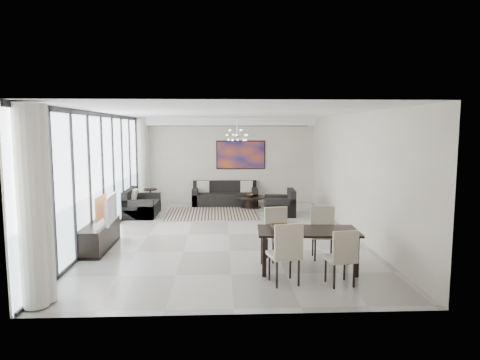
{
  "coord_description": "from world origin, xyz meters",
  "views": [
    {
      "loc": [
        -0.16,
        -10.08,
        2.52
      ],
      "look_at": [
        0.3,
        0.57,
        1.25
      ],
      "focal_mm": 32.0,
      "sensor_mm": 36.0,
      "label": 1
    }
  ],
  "objects": [
    {
      "name": "dining_chair_se",
      "position": [
        1.77,
        -3.53,
        0.54
      ],
      "size": [
        0.5,
        0.5,
        0.94
      ],
      "color": "beige",
      "rests_on": "floor"
    },
    {
      "name": "soffit",
      "position": [
        0.0,
        4.3,
        2.77
      ],
      "size": [
        5.98,
        0.4,
        0.26
      ],
      "primitive_type": "cube",
      "color": "white",
      "rests_on": "room_shell"
    },
    {
      "name": "dining_table",
      "position": [
        1.37,
        -2.71,
        0.65
      ],
      "size": [
        1.82,
        0.99,
        0.74
      ],
      "color": "black",
      "rests_on": "floor"
    },
    {
      "name": "television",
      "position": [
        -2.6,
        -1.07,
        0.84
      ],
      "size": [
        0.21,
        1.03,
        0.59
      ],
      "primitive_type": "imported",
      "rotation": [
        0.0,
        0.0,
        1.64
      ],
      "color": "gray",
      "rests_on": "tv_console"
    },
    {
      "name": "dining_chair_ne",
      "position": [
        1.83,
        -1.94,
        0.58
      ],
      "size": [
        0.51,
        0.51,
        1.01
      ],
      "color": "beige",
      "rests_on": "floor"
    },
    {
      "name": "side_table",
      "position": [
        -2.48,
        3.81,
        0.4
      ],
      "size": [
        0.43,
        0.43,
        0.59
      ],
      "color": "black",
      "rests_on": "floor"
    },
    {
      "name": "bowl_dining",
      "position": [
        0.89,
        -2.71,
        0.79
      ],
      "size": [
        0.43,
        0.43,
        0.09
      ],
      "primitive_type": "imported",
      "rotation": [
        0.0,
        0.0,
        0.12
      ],
      "color": "brown",
      "rests_on": "dining_table"
    },
    {
      "name": "dining_chair_nw",
      "position": [
        0.92,
        -1.99,
        0.58
      ],
      "size": [
        0.55,
        0.55,
        1.0
      ],
      "color": "beige",
      "rests_on": "floor"
    },
    {
      "name": "coffee_table",
      "position": [
        0.77,
        3.57,
        0.2
      ],
      "size": [
        1.0,
        1.0,
        0.35
      ],
      "color": "black",
      "rests_on": "floor"
    },
    {
      "name": "armchair",
      "position": [
        1.59,
        2.25,
        0.26
      ],
      "size": [
        0.9,
        0.95,
        0.76
      ],
      "color": "black",
      "rests_on": "floor"
    },
    {
      "name": "tv_console",
      "position": [
        -2.76,
        -1.13,
        0.27
      ],
      "size": [
        0.49,
        1.73,
        0.54
      ],
      "primitive_type": "cube",
      "color": "black",
      "rests_on": "floor"
    },
    {
      "name": "painting",
      "position": [
        0.5,
        4.47,
        1.65
      ],
      "size": [
        1.68,
        0.04,
        0.98
      ],
      "primitive_type": "cube",
      "color": "#C0471A",
      "rests_on": "room_shell"
    },
    {
      "name": "rug",
      "position": [
        -0.46,
        2.6,
        0.01
      ],
      "size": [
        2.72,
        2.11,
        0.01
      ],
      "primitive_type": "cube",
      "rotation": [
        0.0,
        0.0,
        0.01
      ],
      "color": "black",
      "rests_on": "floor"
    },
    {
      "name": "dining_chair_sw",
      "position": [
        0.87,
        -3.44,
        0.6
      ],
      "size": [
        0.57,
        0.57,
        1.03
      ],
      "color": "beige",
      "rests_on": "floor"
    },
    {
      "name": "window_wall",
      "position": [
        -2.86,
        0.0,
        1.47
      ],
      "size": [
        0.37,
        8.95,
        2.9
      ],
      "color": "silver",
      "rests_on": "floor"
    },
    {
      "name": "chandelier",
      "position": [
        0.3,
        2.5,
        2.35
      ],
      "size": [
        0.66,
        0.66,
        0.71
      ],
      "color": "silver",
      "rests_on": "room_shell"
    },
    {
      "name": "sofa_main",
      "position": [
        -0.05,
        4.07,
        0.26
      ],
      "size": [
        2.15,
        0.88,
        0.78
      ],
      "color": "black",
      "rests_on": "floor"
    },
    {
      "name": "loveseat",
      "position": [
        -2.55,
        2.43,
        0.26
      ],
      "size": [
        0.87,
        1.55,
        0.78
      ],
      "color": "black",
      "rests_on": "floor"
    },
    {
      "name": "bowl_coffee",
      "position": [
        0.76,
        3.58,
        0.39
      ],
      "size": [
        0.28,
        0.28,
        0.07
      ],
      "primitive_type": "imported",
      "rotation": [
        0.0,
        0.0,
        -0.24
      ],
      "color": "brown",
      "rests_on": "coffee_table"
    },
    {
      "name": "room_shell",
      "position": [
        0.46,
        0.0,
        1.45
      ],
      "size": [
        6.0,
        9.0,
        2.9
      ],
      "color": "#A8A39B",
      "rests_on": "ground"
    }
  ]
}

